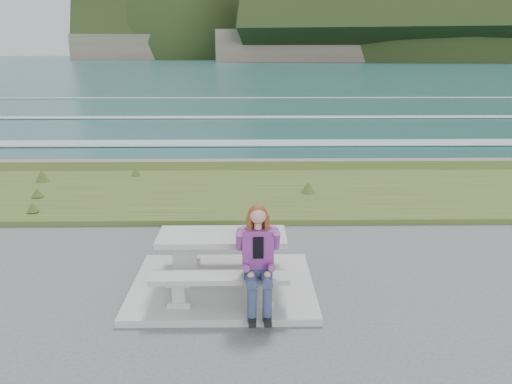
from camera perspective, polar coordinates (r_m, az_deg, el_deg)
The scene contains 9 objects.
concrete_slab at distance 7.37m, azimuth -3.79°, elevation -10.67°, with size 2.60×2.10×0.10m, color #AEAEA9.
picnic_table at distance 7.11m, azimuth -3.88°, elevation -6.09°, with size 1.80×0.75×0.75m.
bench_landward at distance 6.57m, azimuth -4.15°, elevation -10.25°, with size 1.80×0.35×0.45m.
bench_seaward at distance 7.85m, azimuth -3.59°, elevation -5.78°, with size 1.80×0.35×0.45m.
grass_verge at distance 12.07m, azimuth -2.65°, elevation -0.31°, with size 160.00×4.50×0.22m, color #2C4B1C.
shore_drop at distance 14.88m, azimuth -2.33°, elevation 2.76°, with size 160.00×0.80×2.20m, color brown.
ocean at distance 32.09m, azimuth -1.57°, elevation 6.57°, with size 1600.00×1600.00×0.09m.
headland_range at distance 447.31m, azimuth 25.14°, elevation 15.07°, with size 729.83×363.95×199.58m.
seated_woman at distance 6.37m, azimuth 0.28°, elevation -9.45°, with size 0.40×0.70×1.39m.
Camera 1 is at (0.37, -6.60, 3.31)m, focal length 35.00 mm.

